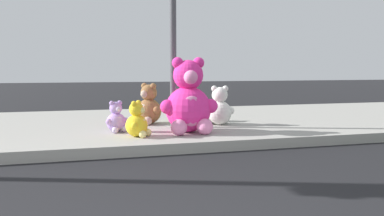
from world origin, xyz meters
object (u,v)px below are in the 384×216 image
at_px(plush_pink_large, 189,102).
at_px(plush_lime, 187,108).
at_px(sign_pole, 173,25).
at_px(plush_yellow, 138,122).
at_px(plush_lavender, 117,119).
at_px(plush_white, 220,109).
at_px(plush_brown, 148,107).

relative_size(plush_pink_large, plush_lime, 1.94).
bearing_deg(sign_pole, plush_yellow, -132.06).
xyz_separation_m(plush_lavender, plush_lime, (1.35, 0.90, 0.04)).
bearing_deg(plush_pink_large, plush_yellow, -167.37).
distance_m(plush_lavender, plush_yellow, 0.57).
distance_m(plush_pink_large, plush_lavender, 1.16).
xyz_separation_m(plush_pink_large, plush_white, (0.72, 0.64, -0.19)).
xyz_separation_m(plush_yellow, plush_white, (1.53, 0.82, 0.07)).
height_order(plush_yellow, plush_white, plush_white).
relative_size(plush_yellow, plush_white, 0.76).
xyz_separation_m(plush_pink_large, plush_brown, (-0.48, 1.06, -0.17)).
bearing_deg(plush_brown, plush_lime, 12.24).
bearing_deg(plush_lime, sign_pole, -121.58).
xyz_separation_m(sign_pole, plush_white, (0.84, 0.06, -1.42)).
bearing_deg(plush_lavender, sign_pole, 15.43).
distance_m(plush_brown, plush_white, 1.27).
bearing_deg(plush_lavender, plush_white, 10.11).
distance_m(plush_lime, plush_white, 0.73).
bearing_deg(sign_pole, plush_white, 3.79).
bearing_deg(plush_white, plush_brown, 160.80).
height_order(sign_pole, plush_brown, sign_pole).
distance_m(plush_pink_large, plush_yellow, 0.87).
relative_size(sign_pole, plush_lavender, 6.55).
bearing_deg(plush_lime, plush_lavender, -146.29).
bearing_deg(plush_yellow, plush_pink_large, 12.63).
distance_m(plush_yellow, plush_brown, 1.28).
height_order(plush_brown, plush_lime, plush_brown).
relative_size(plush_yellow, plush_lime, 0.88).
distance_m(plush_pink_large, plush_lime, 1.27).
relative_size(plush_pink_large, plush_white, 1.68).
distance_m(sign_pole, plush_yellow, 1.81).
relative_size(plush_pink_large, plush_brown, 1.59).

